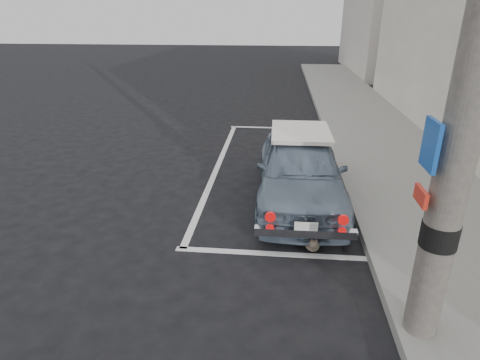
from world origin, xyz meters
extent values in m
plane|color=black|center=(0.00, 0.00, 0.00)|extent=(80.00, 80.00, 0.00)
cube|color=slate|center=(3.20, 2.00, 0.07)|extent=(2.80, 40.00, 0.15)
cube|color=black|center=(4.66, 4.00, 1.40)|extent=(0.10, 16.00, 2.40)
cube|color=silver|center=(0.50, -0.50, 0.00)|extent=(3.00, 0.12, 0.01)
cube|color=silver|center=(0.50, 6.50, 0.00)|extent=(3.00, 0.12, 0.01)
cube|color=silver|center=(-0.90, 3.00, 0.00)|extent=(0.12, 7.00, 0.01)
cylinder|color=black|center=(2.05, -2.00, 1.30)|extent=(0.36, 0.36, 0.25)
cube|color=#1449A6|center=(1.81, -2.00, 2.20)|extent=(0.04, 0.35, 0.45)
cube|color=red|center=(1.81, -2.00, 1.70)|extent=(0.04, 0.30, 0.15)
cube|color=white|center=(1.80, -2.00, 1.70)|extent=(0.02, 0.16, 0.08)
imported|color=slate|center=(0.88, 1.38, 0.65)|extent=(1.57, 3.83, 1.30)
cube|color=white|center=(0.88, 1.76, 1.23)|extent=(1.09, 1.46, 0.07)
cube|color=silver|center=(0.90, -0.48, 0.38)|extent=(1.46, 0.13, 0.12)
cube|color=white|center=(0.90, -0.53, 0.48)|extent=(0.33, 0.02, 0.17)
cylinder|color=red|center=(0.40, -0.51, 0.62)|extent=(0.15, 0.04, 0.15)
cylinder|color=red|center=(1.41, -0.51, 0.62)|extent=(0.15, 0.04, 0.15)
cylinder|color=red|center=(0.40, -0.51, 0.44)|extent=(0.12, 0.04, 0.12)
cylinder|color=red|center=(1.41, -0.51, 0.44)|extent=(0.12, 0.04, 0.12)
ellipsoid|color=#6F6455|center=(1.03, -0.31, 0.12)|extent=(0.24, 0.37, 0.22)
sphere|color=#6F6455|center=(1.03, -0.47, 0.19)|extent=(0.14, 0.14, 0.14)
cone|color=#6F6455|center=(1.00, -0.47, 0.26)|extent=(0.05, 0.05, 0.05)
cone|color=#6F6455|center=(1.07, -0.47, 0.26)|extent=(0.05, 0.05, 0.05)
cylinder|color=#6F6455|center=(1.08, -0.12, 0.04)|extent=(0.13, 0.23, 0.03)
camera|label=1|loc=(0.46, -5.54, 3.28)|focal=30.00mm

